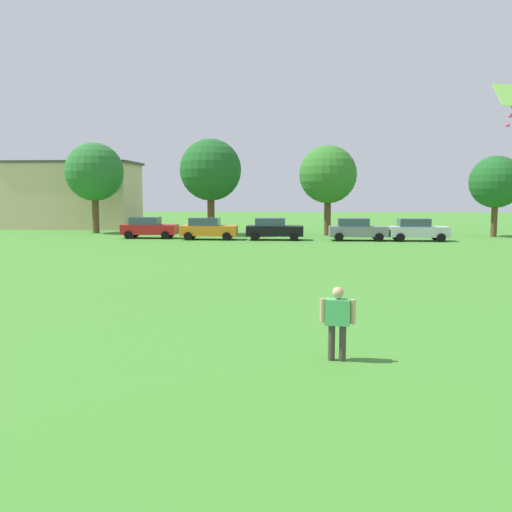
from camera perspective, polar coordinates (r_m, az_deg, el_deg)
name	(u,v)px	position (r m, az deg, el deg)	size (l,w,h in m)	color
ground_plane	(222,260)	(30.13, -3.44, -0.36)	(160.00, 160.00, 0.00)	#42842D
adult_bystander	(337,317)	(11.96, 8.26, -6.14)	(0.74, 0.35, 1.57)	#3F3833
parked_car_red_0	(149,227)	(45.31, -10.83, 2.86)	(4.30, 2.02, 1.68)	red
parked_car_orange_1	(208,228)	(43.32, -4.89, 2.80)	(4.30, 2.02, 1.68)	orange
parked_car_black_2	(274,229)	(42.79, 1.82, 2.78)	(4.30, 2.02, 1.68)	black
parked_car_gray_3	(357,229)	(42.91, 10.18, 2.69)	(4.30, 2.02, 1.68)	slate
parked_car_silver_4	(417,230)	(43.54, 16.01, 2.60)	(4.30, 2.02, 1.68)	silver
tree_far_left	(94,172)	(52.32, -16.07, 8.16)	(5.13, 5.13, 8.00)	brown
tree_left	(211,170)	(48.29, -4.62, 8.66)	(5.21, 5.21, 8.12)	brown
tree_center	(328,175)	(47.99, 7.31, 8.17)	(4.84, 4.84, 7.54)	brown
tree_right	(496,182)	(49.85, 23.14, 6.89)	(4.21, 4.21, 6.57)	brown
house_left	(72,195)	(60.85, -18.13, 5.89)	(13.36, 6.93, 6.72)	beige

